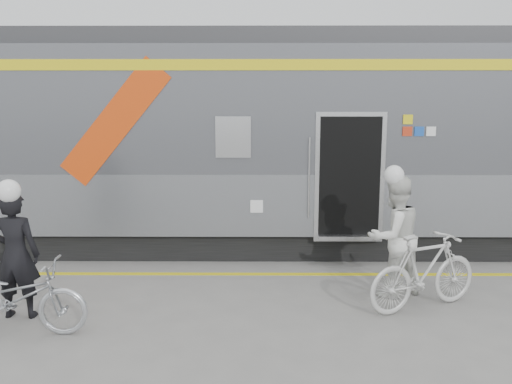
{
  "coord_description": "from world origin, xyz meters",
  "views": [
    {
      "loc": [
        -0.13,
        -6.51,
        2.97
      ],
      "look_at": [
        -0.19,
        1.6,
        1.5
      ],
      "focal_mm": 38.0,
      "sensor_mm": 36.0,
      "label": 1
    }
  ],
  "objects_px": {
    "man": "(16,255)",
    "bicycle_right": "(424,271)",
    "woman": "(394,236)",
    "bicycle_left": "(14,298)"
  },
  "relations": [
    {
      "from": "bicycle_left",
      "to": "bicycle_right",
      "type": "bearing_deg",
      "value": -81.64
    },
    {
      "from": "man",
      "to": "bicycle_left",
      "type": "bearing_deg",
      "value": 109.29
    },
    {
      "from": "man",
      "to": "bicycle_right",
      "type": "bearing_deg",
      "value": -177.59
    },
    {
      "from": "bicycle_left",
      "to": "man",
      "type": "bearing_deg",
      "value": 19.29
    },
    {
      "from": "man",
      "to": "bicycle_left",
      "type": "relative_size",
      "value": 0.95
    },
    {
      "from": "bicycle_right",
      "to": "woman",
      "type": "bearing_deg",
      "value": 3.88
    },
    {
      "from": "bicycle_left",
      "to": "woman",
      "type": "relative_size",
      "value": 1.01
    },
    {
      "from": "woman",
      "to": "bicycle_right",
      "type": "xyz_separation_m",
      "value": [
        0.3,
        -0.55,
        -0.35
      ]
    },
    {
      "from": "man",
      "to": "woman",
      "type": "height_order",
      "value": "woman"
    },
    {
      "from": "man",
      "to": "bicycle_left",
      "type": "height_order",
      "value": "man"
    }
  ]
}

